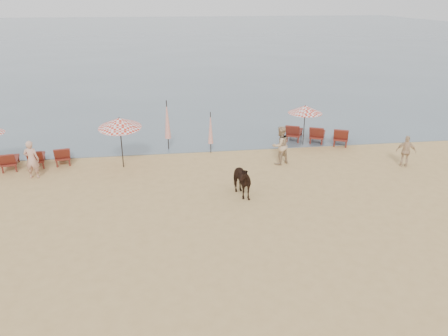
# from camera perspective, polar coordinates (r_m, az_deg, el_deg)

# --- Properties ---
(ground) EXTENTS (120.00, 120.00, 0.00)m
(ground) POSITION_cam_1_polar(r_m,az_deg,el_deg) (13.41, 3.08, -12.33)
(ground) COLOR tan
(ground) RESTS_ON ground
(sea) EXTENTS (160.00, 140.00, 0.06)m
(sea) POSITION_cam_1_polar(r_m,az_deg,el_deg) (91.21, -6.95, 16.97)
(sea) COLOR #51606B
(sea) RESTS_ON ground
(lounger_cluster_left) EXTENTS (3.26, 2.29, 0.66)m
(lounger_cluster_left) POSITION_cam_1_polar(r_m,az_deg,el_deg) (22.04, -23.32, 1.29)
(lounger_cluster_left) COLOR maroon
(lounger_cluster_left) RESTS_ON ground
(lounger_cluster_right) EXTENTS (3.73, 3.07, 0.71)m
(lounger_cluster_right) POSITION_cam_1_polar(r_m,az_deg,el_deg) (24.10, 12.08, 4.39)
(lounger_cluster_right) COLOR maroon
(lounger_cluster_right) RESTS_ON ground
(umbrella_open_left_b) EXTENTS (1.94, 1.97, 2.47)m
(umbrella_open_left_b) POSITION_cam_1_polar(r_m,az_deg,el_deg) (20.20, -13.48, 5.77)
(umbrella_open_left_b) COLOR black
(umbrella_open_left_b) RESTS_ON ground
(umbrella_open_right) EXTENTS (1.78, 1.78, 2.17)m
(umbrella_open_right) POSITION_cam_1_polar(r_m,az_deg,el_deg) (23.15, 10.57, 7.55)
(umbrella_open_right) COLOR black
(umbrella_open_right) RESTS_ON ground
(umbrella_closed_left) EXTENTS (0.32, 0.32, 2.59)m
(umbrella_closed_left) POSITION_cam_1_polar(r_m,az_deg,el_deg) (22.32, -7.43, 6.25)
(umbrella_closed_left) COLOR black
(umbrella_closed_left) RESTS_ON ground
(umbrella_closed_right) EXTENTS (0.26, 0.26, 2.13)m
(umbrella_closed_right) POSITION_cam_1_polar(r_m,az_deg,el_deg) (21.74, -1.77, 5.23)
(umbrella_closed_right) COLOR black
(umbrella_closed_right) RESTS_ON ground
(cow) EXTENTS (1.15, 1.76, 1.37)m
(cow) POSITION_cam_1_polar(r_m,az_deg,el_deg) (17.23, 2.01, -1.56)
(cow) COLOR black
(cow) RESTS_ON ground
(beachgoer_left) EXTENTS (0.66, 0.47, 1.71)m
(beachgoer_left) POSITION_cam_1_polar(r_m,az_deg,el_deg) (20.61, -23.82, 1.03)
(beachgoer_left) COLOR tan
(beachgoer_left) RESTS_ON ground
(beachgoer_right_a) EXTENTS (1.10, 1.00, 1.84)m
(beachgoer_right_a) POSITION_cam_1_polar(r_m,az_deg,el_deg) (20.60, 7.35, 2.96)
(beachgoer_right_a) COLOR tan
(beachgoer_right_a) RESTS_ON ground
(beachgoer_right_b) EXTENTS (0.94, 0.71, 1.49)m
(beachgoer_right_b) POSITION_cam_1_polar(r_m,az_deg,el_deg) (21.85, 22.68, 2.02)
(beachgoer_right_b) COLOR tan
(beachgoer_right_b) RESTS_ON ground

